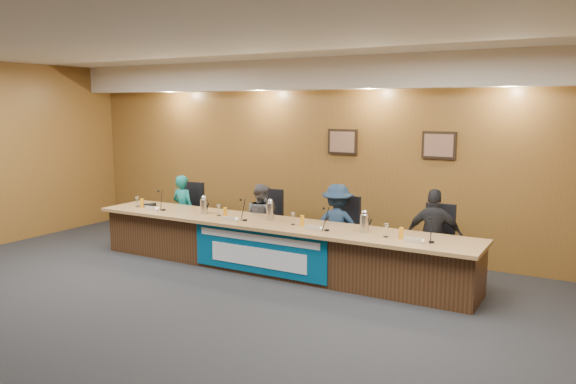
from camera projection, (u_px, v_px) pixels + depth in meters
name	position (u px, v px, depth m)	size (l,w,h in m)	color
floor	(163.00, 323.00, 6.37)	(10.00, 10.00, 0.00)	black
ceiling	(153.00, 33.00, 5.88)	(10.00, 8.00, 0.04)	silver
wall_back	(322.00, 156.00, 9.55)	(10.00, 0.04, 3.20)	brown
soffit	(316.00, 74.00, 9.13)	(10.00, 0.50, 0.50)	beige
dais_body	(273.00, 247.00, 8.37)	(6.00, 0.80, 0.70)	#3D2413
dais_top	(271.00, 223.00, 8.27)	(6.10, 0.95, 0.05)	#9C7243
banner	(258.00, 252.00, 8.01)	(2.20, 0.02, 0.65)	#024D7B
banner_text_upper	(257.00, 238.00, 7.97)	(2.00, 0.01, 0.10)	silver
banner_text_lower	(257.00, 257.00, 8.01)	(1.60, 0.01, 0.28)	silver
wall_photo_left	(343.00, 142.00, 9.29)	(0.52, 0.04, 0.42)	black
wall_photo_right	(439.00, 145.00, 8.50)	(0.52, 0.04, 0.42)	black
panelist_a	(183.00, 210.00, 9.92)	(0.45, 0.30, 1.24)	#0F625D
panelist_b	(262.00, 220.00, 9.11)	(0.58, 0.46, 1.20)	#4A484C
panelist_c	(337.00, 227.00, 8.44)	(0.83, 0.48, 1.29)	#14263C
panelist_d	(434.00, 237.00, 7.71)	(0.78, 0.32, 1.33)	black
office_chair_a	(187.00, 217.00, 10.03)	(0.48, 0.48, 0.08)	black
office_chair_b	(265.00, 226.00, 9.21)	(0.48, 0.48, 0.08)	black
office_chair_c	(340.00, 236.00, 8.55)	(0.48, 0.48, 0.08)	black
office_chair_d	(436.00, 248.00, 7.83)	(0.48, 0.48, 0.08)	black
nameplate_a	(150.00, 208.00, 9.15)	(0.24, 0.06, 0.09)	white
microphone_a	(163.00, 210.00, 9.16)	(0.07, 0.07, 0.02)	black
juice_glass_a	(142.00, 203.00, 9.42)	(0.06, 0.06, 0.15)	orange
water_glass_a	(137.00, 201.00, 9.48)	(0.08, 0.08, 0.18)	silver
nameplate_b	(229.00, 218.00, 8.30)	(0.24, 0.06, 0.09)	white
microphone_b	(245.00, 220.00, 8.34)	(0.07, 0.07, 0.02)	black
juice_glass_b	(225.00, 212.00, 8.60)	(0.06, 0.06, 0.15)	orange
water_glass_b	(219.00, 210.00, 8.70)	(0.08, 0.08, 0.18)	silver
nameplate_c	(312.00, 227.00, 7.68)	(0.24, 0.06, 0.09)	white
microphone_c	(327.00, 230.00, 7.67)	(0.07, 0.07, 0.02)	black
juice_glass_c	(302.00, 221.00, 7.99)	(0.06, 0.06, 0.15)	orange
water_glass_c	(293.00, 219.00, 8.04)	(0.08, 0.08, 0.18)	silver
nameplate_d	(413.00, 240.00, 6.97)	(0.24, 0.06, 0.09)	white
microphone_d	(431.00, 242.00, 7.00)	(0.07, 0.07, 0.02)	black
juice_glass_d	(401.00, 233.00, 7.20)	(0.06, 0.06, 0.15)	orange
water_glass_d	(386.00, 230.00, 7.29)	(0.08, 0.08, 0.18)	silver
carafe_left	(204.00, 206.00, 8.89)	(0.12, 0.12, 0.23)	silver
carafe_mid	(270.00, 212.00, 8.37)	(0.12, 0.12, 0.26)	silver
carafe_right	(365.00, 224.00, 7.56)	(0.13, 0.13, 0.24)	silver
speakerphone	(150.00, 205.00, 9.47)	(0.32, 0.32, 0.05)	black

